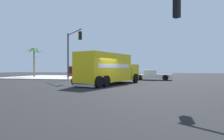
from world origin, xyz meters
TOP-DOWN VIEW (x-y plane):
  - ground_plane at (0.00, 0.00)m, footprint 100.00×100.00m
  - sidewalk_corner_far at (13.60, 13.60)m, footprint 12.96×12.96m
  - delivery_truck at (2.10, 0.51)m, footprint 8.83×5.22m
  - traffic_light_primary at (-7.35, -6.92)m, footprint 2.42×3.10m
  - traffic_light_secondary at (6.62, 6.56)m, footprint 3.78×3.55m
  - pickup_white at (10.57, -3.52)m, footprint 2.38×5.26m
  - vending_machine_red at (16.80, 11.47)m, footprint 1.10×1.16m
  - palm_tree_far at (13.15, 16.62)m, footprint 3.25×3.32m

SIDE VIEW (x-z plane):
  - ground_plane at x=0.00m, z-range 0.00..0.00m
  - sidewalk_corner_far at x=13.60m, z-range 0.00..0.14m
  - pickup_white at x=10.57m, z-range 0.04..1.42m
  - vending_machine_red at x=16.80m, z-range 0.14..1.99m
  - delivery_truck at x=2.10m, z-range 0.06..3.10m
  - palm_tree_far at x=13.15m, z-range 1.04..6.11m
  - traffic_light_primary at x=-7.35m, z-range 1.01..6.59m
  - traffic_light_secondary at x=6.62m, z-range 1.16..7.39m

